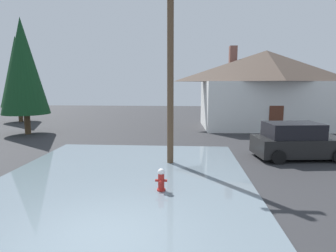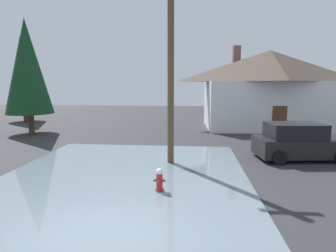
% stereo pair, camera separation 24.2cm
% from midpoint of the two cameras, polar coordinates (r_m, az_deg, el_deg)
% --- Properties ---
extents(ground_plane, '(80.00, 80.00, 0.10)m').
position_cam_midpoint_polar(ground_plane, '(7.17, -14.28, -21.46)').
color(ground_plane, '#2D2D30').
extents(flood_puddle, '(9.35, 12.19, 0.04)m').
position_cam_midpoint_polar(flood_puddle, '(10.32, -10.40, -11.35)').
color(flood_puddle, slate).
rests_on(flood_puddle, ground).
extents(fire_hydrant, '(0.39, 0.34, 0.78)m').
position_cam_midpoint_polar(fire_hydrant, '(9.32, -2.16, -11.03)').
color(fire_hydrant, '#AD231E').
rests_on(fire_hydrant, ground).
extents(utility_pole, '(1.60, 0.28, 7.76)m').
position_cam_midpoint_polar(utility_pole, '(12.14, -0.09, 11.10)').
color(utility_pole, brown).
rests_on(utility_pole, ground).
extents(house, '(10.75, 6.63, 6.66)m').
position_cam_midpoint_polar(house, '(23.97, 18.86, 7.32)').
color(house, silver).
rests_on(house, ground).
extents(parked_car, '(4.28, 2.50, 1.71)m').
position_cam_midpoint_polar(parked_car, '(14.57, 24.39, -2.91)').
color(parked_car, black).
rests_on(parked_car, ground).
extents(pine_tree_tall_left, '(3.16, 3.16, 7.90)m').
position_cam_midpoint_polar(pine_tree_tall_left, '(29.85, -28.62, 9.67)').
color(pine_tree_tall_left, '#4C3823').
rests_on(pine_tree_tall_left, ground).
extents(pine_tree_mid_left, '(3.21, 3.21, 8.02)m').
position_cam_midpoint_polar(pine_tree_mid_left, '(22.12, -27.75, 10.68)').
color(pine_tree_mid_left, '#4C3823').
rests_on(pine_tree_mid_left, ground).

